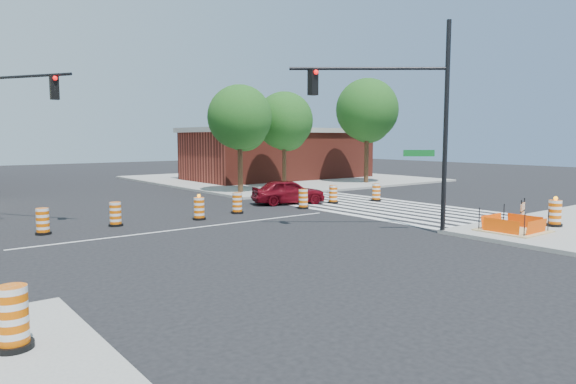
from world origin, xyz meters
TOP-DOWN VIEW (x-y plane):
  - ground at (0.00, 0.00)m, footprint 120.00×120.00m
  - sidewalk_ne at (18.00, 18.00)m, footprint 22.00×22.00m
  - crosswalk_east at (10.95, 0.00)m, footprint 6.75×13.50m
  - lane_centerline at (0.00, 0.00)m, footprint 14.00×0.12m
  - excavation_pit at (9.00, -9.00)m, footprint 2.20×2.20m
  - brick_storefront at (18.00, 18.00)m, footprint 16.50×8.50m
  - red_coupe at (7.95, 3.74)m, footprint 4.45×2.93m
  - signal_pole_se at (5.77, -6.14)m, footprint 4.83×3.85m
  - pit_drum at (11.41, -9.44)m, footprint 0.62×0.62m
  - sw_corner_drum at (-8.35, -9.55)m, footprint 0.64×0.64m
  - barricade at (10.59, -8.52)m, footprint 0.89×0.36m
  - tree_north_c at (8.66, 9.83)m, footprint 4.25×4.25m
  - tree_north_d at (12.91, 10.56)m, footprint 4.15×4.15m
  - tree_north_e at (20.68, 9.78)m, footprint 4.99×4.99m
  - median_drum_2 at (-5.27, 2.28)m, footprint 0.60×0.60m
  - median_drum_3 at (-2.38, 2.45)m, footprint 0.60×0.60m
  - median_drum_4 at (1.25, 1.80)m, footprint 0.60×0.60m
  - median_drum_5 at (3.68, 2.41)m, footprint 0.60×0.60m
  - median_drum_6 at (7.39, 1.74)m, footprint 0.60×0.60m
  - median_drum_7 at (10.19, 2.43)m, footprint 0.60×0.60m
  - median_drum_8 at (12.94, 1.63)m, footprint 0.60×0.60m

SIDE VIEW (x-z plane):
  - ground at x=0.00m, z-range 0.00..0.00m
  - lane_centerline at x=0.00m, z-range 0.00..0.01m
  - crosswalk_east at x=10.95m, z-range 0.00..0.01m
  - sidewalk_ne at x=18.00m, z-range 0.00..0.15m
  - excavation_pit at x=9.00m, z-range -0.23..0.67m
  - median_drum_2 at x=-5.27m, z-range -0.03..0.99m
  - median_drum_3 at x=-2.38m, z-range -0.03..0.99m
  - median_drum_5 at x=3.68m, z-range -0.03..0.99m
  - median_drum_6 at x=7.39m, z-range -0.03..0.99m
  - median_drum_7 at x=10.19m, z-range -0.03..0.99m
  - median_drum_8 at x=12.94m, z-range -0.03..0.99m
  - median_drum_4 at x=1.25m, z-range -0.10..1.08m
  - pit_drum at x=11.41m, z-range 0.05..1.27m
  - sw_corner_drum at x=-8.35m, z-range 0.11..1.21m
  - red_coupe at x=7.95m, z-range 0.00..1.41m
  - barricade at x=10.59m, z-range 0.20..1.30m
  - brick_storefront at x=18.00m, z-range 0.02..4.62m
  - tree_north_d at x=12.91m, z-range 1.21..8.28m
  - tree_north_c at x=8.66m, z-range 1.24..8.47m
  - signal_pole_se at x=5.77m, z-range 0.90..8.90m
  - tree_north_e at x=20.68m, z-range 1.46..9.94m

